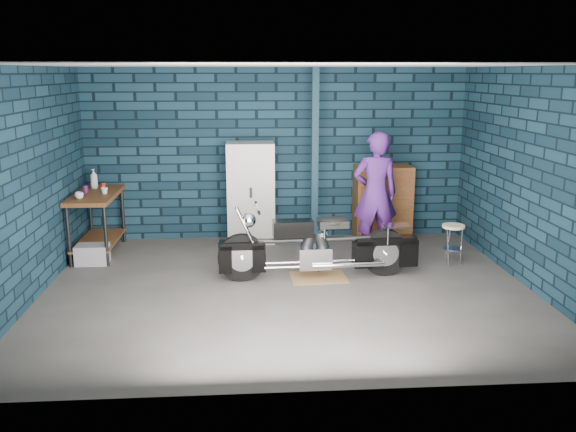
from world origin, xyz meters
name	(u,v)px	position (x,y,z in m)	size (l,w,h in m)	color
ground	(288,289)	(0.00, 0.00, 0.00)	(6.00, 6.00, 0.00)	#504C4A
room_walls	(285,131)	(0.00, 0.55, 1.90)	(6.02, 5.01, 2.71)	black
support_post	(315,159)	(0.55, 1.95, 1.35)	(0.10, 0.10, 2.70)	#122A3A
workbench	(98,224)	(-2.68, 1.72, 0.46)	(0.60, 1.40, 0.91)	brown
drip_mat	(318,277)	(0.43, 0.40, 0.00)	(0.72, 0.54, 0.01)	brown
motorcycle	(319,242)	(0.43, 0.40, 0.49)	(2.22, 0.60, 0.98)	black
person	(375,194)	(1.38, 1.45, 0.90)	(0.66, 0.43, 1.80)	#51217C
storage_bin	(92,254)	(-2.66, 1.22, 0.14)	(0.44, 0.31, 0.27)	#95979D
locker	(251,193)	(-0.42, 2.23, 0.79)	(0.73, 0.52, 1.57)	beige
tool_chest	(383,203)	(1.68, 2.23, 0.59)	(0.89, 0.49, 1.18)	brown
shop_stool	(452,245)	(2.36, 0.83, 0.28)	(0.31, 0.31, 0.57)	beige
cup_a	(79,195)	(-2.81, 1.33, 0.96)	(0.12, 0.12, 0.09)	beige
cup_b	(104,191)	(-2.54, 1.67, 0.96)	(0.10, 0.10, 0.09)	beige
mug_purple	(86,189)	(-2.83, 1.79, 0.96)	(0.07, 0.07, 0.10)	#591860
mug_red	(103,186)	(-2.63, 2.01, 0.96)	(0.07, 0.07, 0.10)	#A72716
bottle	(94,179)	(-2.78, 2.11, 1.06)	(0.11, 0.11, 0.29)	#95979D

